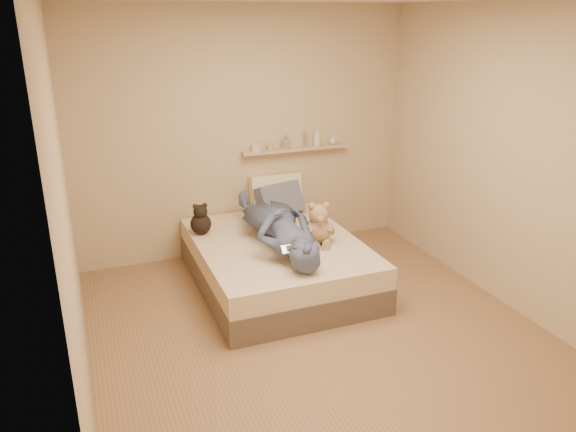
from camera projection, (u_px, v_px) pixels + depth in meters
name	position (u px, v px, depth m)	size (l,w,h in m)	color
room	(319.00, 181.00, 4.23)	(3.80, 3.80, 3.80)	olive
bed	(277.00, 263.00, 5.41)	(1.50, 1.90, 0.45)	brown
game_console	(292.00, 249.00, 4.75)	(0.19, 0.10, 0.06)	silver
teddy_bear	(318.00, 227.00, 5.22)	(0.33, 0.34, 0.42)	#987853
dark_plush	(201.00, 221.00, 5.47)	(0.21, 0.21, 0.32)	black
pillow_cream	(276.00, 193.00, 6.09)	(0.55, 0.16, 0.40)	beige
pillow_grey	(280.00, 200.00, 5.98)	(0.50, 0.14, 0.34)	slate
person	(278.00, 225.00, 5.21)	(0.58, 1.59, 0.38)	#414E67
wall_shelf	(295.00, 149.00, 6.10)	(1.20, 0.12, 0.03)	tan
shelf_bottles	(299.00, 141.00, 6.08)	(0.99, 0.10, 0.20)	silver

